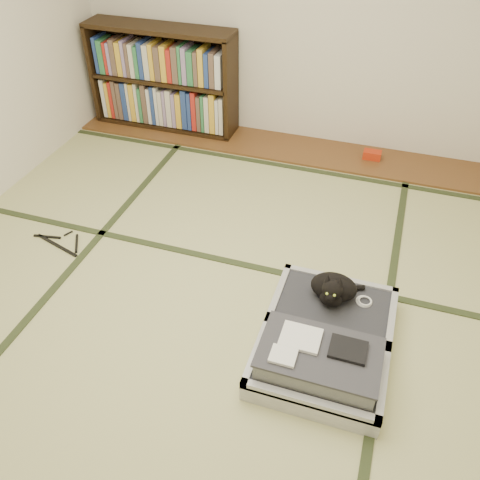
% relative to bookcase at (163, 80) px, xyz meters
% --- Properties ---
extents(floor, '(4.50, 4.50, 0.00)m').
position_rel_bookcase_xyz_m(floor, '(1.25, -2.07, -0.45)').
color(floor, '#BEBB7F').
rests_on(floor, ground).
extents(wood_strip, '(4.00, 0.50, 0.02)m').
position_rel_bookcase_xyz_m(wood_strip, '(1.25, -0.07, -0.44)').
color(wood_strip, brown).
rests_on(wood_strip, ground).
extents(red_item, '(0.15, 0.09, 0.07)m').
position_rel_bookcase_xyz_m(red_item, '(1.95, -0.04, -0.40)').
color(red_item, red).
rests_on(red_item, wood_strip).
extents(room_shell, '(4.50, 4.50, 4.50)m').
position_rel_bookcase_xyz_m(room_shell, '(1.25, -2.07, 1.01)').
color(room_shell, white).
rests_on(room_shell, ground).
extents(tatami_borders, '(4.00, 4.50, 0.01)m').
position_rel_bookcase_xyz_m(tatami_borders, '(1.25, -1.58, -0.45)').
color(tatami_borders, '#2D381E').
rests_on(tatami_borders, ground).
extents(bookcase, '(1.34, 0.31, 0.92)m').
position_rel_bookcase_xyz_m(bookcase, '(0.00, 0.00, 0.00)').
color(bookcase, black).
rests_on(bookcase, wood_strip).
extents(suitcase, '(0.68, 0.91, 0.27)m').
position_rel_bookcase_xyz_m(suitcase, '(1.95, -2.23, -0.36)').
color(suitcase, silver).
rests_on(suitcase, floor).
extents(cat, '(0.30, 0.31, 0.25)m').
position_rel_bookcase_xyz_m(cat, '(1.93, -1.93, -0.23)').
color(cat, black).
rests_on(cat, suitcase).
extents(cable_coil, '(0.09, 0.09, 0.02)m').
position_rel_bookcase_xyz_m(cable_coil, '(2.11, -1.89, -0.31)').
color(cable_coil, white).
rests_on(cable_coil, suitcase).
extents(hanger, '(0.41, 0.24, 0.01)m').
position_rel_bookcase_xyz_m(hanger, '(0.03, -1.86, -0.44)').
color(hanger, black).
rests_on(hanger, floor).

